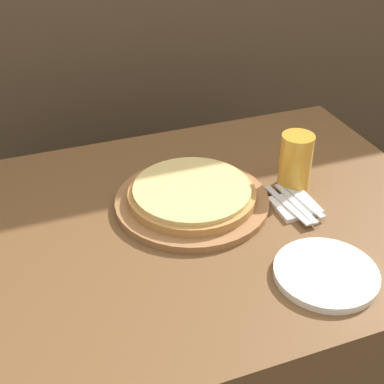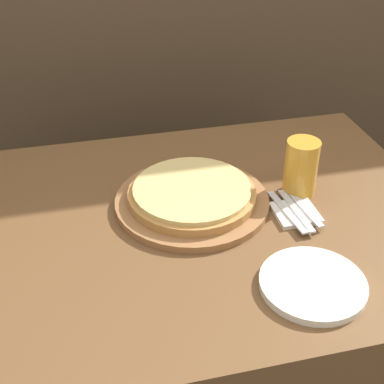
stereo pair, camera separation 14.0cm
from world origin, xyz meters
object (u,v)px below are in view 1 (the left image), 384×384
Objects in this scene: fork at (287,205)px; dinner_knife at (295,203)px; dinner_plate at (326,273)px; pizza_on_board at (192,197)px; beer_glass at (296,159)px; spoon at (304,201)px.

fork and dinner_knife have the same top height.
pizza_on_board is at bearing 116.53° from dinner_plate.
pizza_on_board is 2.57× the size of beer_glass.
pizza_on_board is 0.30m from spoon.
pizza_on_board is 0.25m from fork.
dinner_knife is at bearing 0.00° from fork.
dinner_knife is at bearing 75.21° from dinner_plate.
beer_glass is 0.68× the size of dinner_plate.
beer_glass reaches higher than dinner_knife.
dinner_plate is 0.27m from dinner_knife.
spoon is at bearing 0.00° from fork.
beer_glass is 0.14m from fork.
pizza_on_board reaches higher than dinner_plate.
dinner_knife is (0.02, 0.00, 0.00)m from fork.
spoon is at bearing -21.49° from pizza_on_board.
spoon is at bearing -102.44° from beer_glass.
dinner_plate is 0.26m from fork.
dinner_plate is at bearing -99.48° from fork.
fork is at bearing -180.00° from spoon.
dinner_plate is at bearing -107.91° from beer_glass.
fork is at bearing 80.52° from dinner_plate.
dinner_knife is (0.07, 0.26, 0.01)m from dinner_plate.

